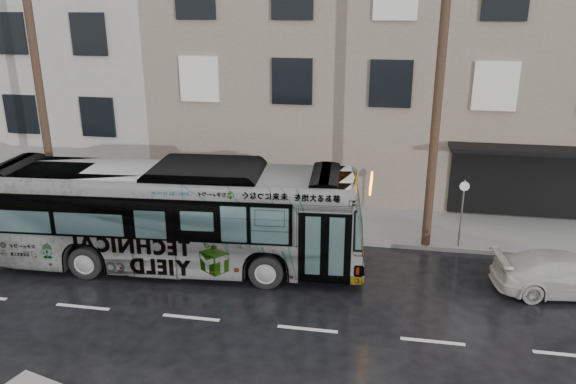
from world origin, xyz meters
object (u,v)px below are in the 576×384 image
at_px(sign_post, 461,214).
at_px(utility_pole_rear, 41,103).
at_px(utility_pole_front, 436,116).
at_px(bus, 171,215).
at_px(white_sedan, 566,274).

bearing_deg(sign_post, utility_pole_rear, 180.00).
xyz_separation_m(utility_pole_front, bus, (-8.17, -2.73, -2.94)).
distance_m(sign_post, white_sedan, 3.79).
xyz_separation_m(utility_pole_rear, sign_post, (15.10, 0.00, -3.30)).
bearing_deg(bus, white_sedan, -92.69).
bearing_deg(utility_pole_rear, white_sedan, -7.96).
relative_size(utility_pole_front, bus, 0.73).
bearing_deg(bus, utility_pole_rear, 61.10).
xyz_separation_m(utility_pole_rear, white_sedan, (17.86, -2.50, -4.05)).
xyz_separation_m(bus, white_sedan, (12.02, 0.23, -1.11)).
xyz_separation_m(sign_post, white_sedan, (2.76, -2.50, -0.75)).
distance_m(utility_pole_front, white_sedan, 6.12).
distance_m(utility_pole_front, bus, 9.10).
height_order(utility_pole_front, sign_post, utility_pole_front).
distance_m(utility_pole_front, utility_pole_rear, 14.00).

